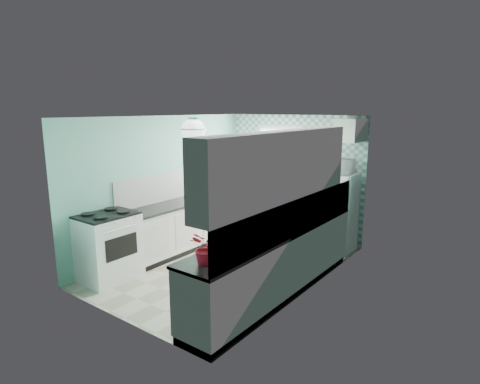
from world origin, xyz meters
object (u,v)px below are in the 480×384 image
Objects in this scene: sink at (309,218)px; potted_plant at (206,249)px; stove at (108,245)px; microwave at (339,166)px; ceiling_light at (193,130)px; fridge at (336,212)px; fruit_bowl at (219,256)px.

potted_plant is (-0.00, -2.45, 0.19)m from sink.
stove is 4.19m from microwave.
stove is 1.98× the size of microwave.
ceiling_light is at bearing -130.54° from sink.
ceiling_light is 0.66× the size of sink.
fridge reaches higher than sink.
microwave is (0.00, 0.00, 0.87)m from fridge.
sink is 2.23m from fruit_bowl.
fruit_bowl is 0.51× the size of microwave.
stove is 3.91× the size of fruit_bowl.
ceiling_light is 2.26m from stove.
sink is (2.40, 2.04, 0.40)m from stove.
fridge is at bearing 52.91° from stove.
fridge is 2.79× the size of microwave.
fruit_bowl is at bearing -88.55° from sink.
stove is (-1.20, -0.71, -1.78)m from ceiling_light.
ceiling_light reaches higher than potted_plant.
sink is 2.45m from potted_plant.
ceiling_light is at bearing -114.69° from fridge.
potted_plant is at bearing -90.41° from fridge.
fridge is 3.53m from fruit_bowl.
fridge is at bearing 91.47° from fruit_bowl.
potted_plant is at bearing 91.67° from microwave.
fruit_bowl is 3.58m from microwave.
fruit_bowl is at bearing -6.92° from stove.
fruit_bowl is 0.27m from potted_plant.
stove is (-2.31, -3.34, -0.19)m from fridge.
stove is 3.18m from sink.
stove is at bearing 175.48° from fruit_bowl.
fridge is (1.11, 2.63, -1.59)m from ceiling_light.
fridge is at bearing 95.75° from sink.
stove reaches higher than fruit_bowl.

